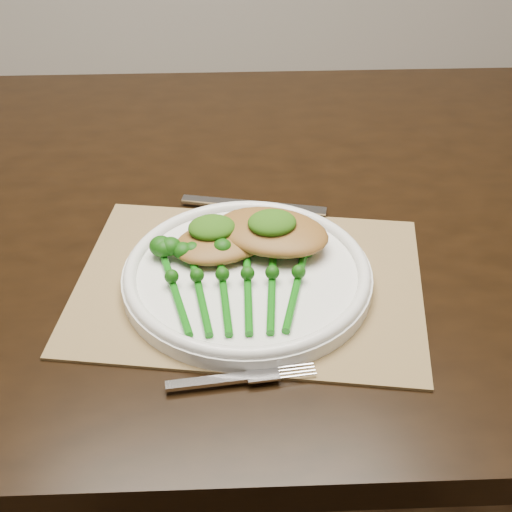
{
  "coord_description": "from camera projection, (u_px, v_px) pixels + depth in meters",
  "views": [
    {
      "loc": [
        -0.16,
        -0.67,
        1.28
      ],
      "look_at": [
        -0.08,
        -0.02,
        0.78
      ],
      "focal_mm": 50.0,
      "sensor_mm": 36.0,
      "label": 1
    }
  ],
  "objects": [
    {
      "name": "broccolini_bundle",
      "position": [
        236.0,
        292.0,
        0.78
      ],
      "size": [
        0.16,
        0.18,
        0.04
      ],
      "rotation": [
        0.0,
        0.0,
        -0.06
      ],
      "color": "#0D5D0C",
      "rests_on": "dinner_plate"
    },
    {
      "name": "placemat",
      "position": [
        249.0,
        283.0,
        0.83
      ],
      "size": [
        0.45,
        0.38,
        0.0
      ],
      "primitive_type": "cube",
      "rotation": [
        0.0,
        0.0,
        -0.23
      ],
      "color": "olive",
      "rests_on": "dining_table"
    },
    {
      "name": "fork",
      "position": [
        251.0,
        376.0,
        0.7
      ],
      "size": [
        0.15,
        0.02,
        0.0
      ],
      "rotation": [
        0.0,
        0.0,
        0.04
      ],
      "color": "silver",
      "rests_on": "placemat"
    },
    {
      "name": "dining_table",
      "position": [
        235.0,
        390.0,
        1.19
      ],
      "size": [
        1.67,
        1.03,
        0.75
      ],
      "rotation": [
        0.0,
        0.0,
        -0.08
      ],
      "color": "black",
      "rests_on": "ground"
    },
    {
      "name": "pesto_dollop_left",
      "position": [
        212.0,
        228.0,
        0.84
      ],
      "size": [
        0.06,
        0.05,
        0.02
      ],
      "primitive_type": "ellipsoid",
      "color": "#1A4409",
      "rests_on": "chicken_fillet_left"
    },
    {
      "name": "pesto_dollop_right",
      "position": [
        272.0,
        223.0,
        0.83
      ],
      "size": [
        0.06,
        0.05,
        0.02
      ],
      "primitive_type": "ellipsoid",
      "color": "#1A4409",
      "rests_on": "chicken_fillet_right"
    },
    {
      "name": "dinner_plate",
      "position": [
        247.0,
        274.0,
        0.82
      ],
      "size": [
        0.29,
        0.29,
        0.03
      ],
      "color": "white",
      "rests_on": "placemat"
    },
    {
      "name": "chicken_fillet_left",
      "position": [
        223.0,
        241.0,
        0.84
      ],
      "size": [
        0.14,
        0.12,
        0.02
      ],
      "primitive_type": "ellipsoid",
      "rotation": [
        0.0,
        0.0,
        0.34
      ],
      "color": "olive",
      "rests_on": "dinner_plate"
    },
    {
      "name": "knife",
      "position": [
        239.0,
        204.0,
        0.95
      ],
      "size": [
        0.19,
        0.07,
        0.01
      ],
      "rotation": [
        0.0,
        0.0,
        -0.28
      ],
      "color": "silver",
      "rests_on": "placemat"
    },
    {
      "name": "chicken_fillet_right",
      "position": [
        272.0,
        232.0,
        0.85
      ],
      "size": [
        0.17,
        0.15,
        0.03
      ],
      "primitive_type": "ellipsoid",
      "rotation": [
        0.0,
        0.0,
        -0.45
      ],
      "color": "olive",
      "rests_on": "dinner_plate"
    }
  ]
}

